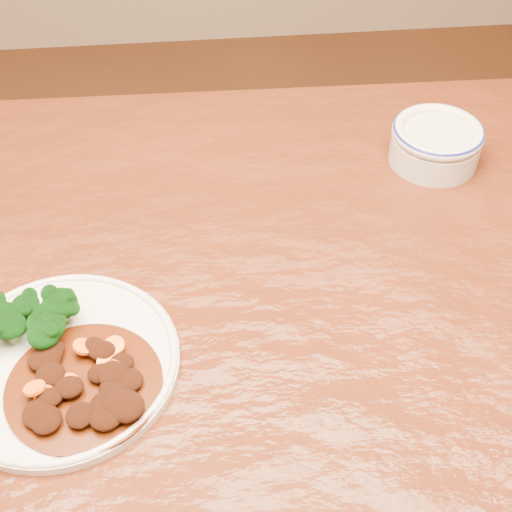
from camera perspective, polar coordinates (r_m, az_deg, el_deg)
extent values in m
cube|color=#4C1D0D|center=(0.79, -1.08, -5.81)|extent=(1.52, 0.93, 0.04)
cylinder|color=silver|center=(0.76, -15.28, -8.35)|extent=(0.24, 0.24, 0.01)
torus|color=silver|center=(0.75, -15.35, -8.11)|extent=(0.24, 0.24, 0.01)
cylinder|color=#7BA455|center=(0.76, -16.36, -6.90)|extent=(0.01, 0.01, 0.01)
ellipsoid|color=black|center=(0.75, -16.63, -6.07)|extent=(0.03, 0.03, 0.03)
cylinder|color=#7BA455|center=(0.79, -17.70, -4.67)|extent=(0.01, 0.01, 0.01)
ellipsoid|color=black|center=(0.78, -17.97, -3.87)|extent=(0.03, 0.03, 0.02)
cylinder|color=#7BA455|center=(0.78, -15.14, -4.63)|extent=(0.01, 0.01, 0.01)
ellipsoid|color=black|center=(0.77, -15.40, -3.70)|extent=(0.04, 0.04, 0.03)
cylinder|color=#7BA455|center=(0.78, -18.86, -6.06)|extent=(0.01, 0.01, 0.01)
ellipsoid|color=black|center=(0.77, -19.17, -5.20)|extent=(0.03, 0.03, 0.03)
cylinder|color=#7BA455|center=(0.76, -16.02, -6.38)|extent=(0.01, 0.01, 0.01)
ellipsoid|color=black|center=(0.75, -16.29, -5.52)|extent=(0.03, 0.03, 0.03)
cylinder|color=#4D1C08|center=(0.73, -13.58, -10.06)|extent=(0.15, 0.15, 0.00)
ellipsoid|color=black|center=(0.75, -16.23, -7.59)|extent=(0.03, 0.03, 0.01)
ellipsoid|color=black|center=(0.74, -16.56, -8.00)|extent=(0.03, 0.03, 0.02)
ellipsoid|color=black|center=(0.72, -14.72, -10.12)|extent=(0.03, 0.03, 0.01)
ellipsoid|color=black|center=(0.69, -10.94, -11.40)|extent=(0.03, 0.03, 0.02)
ellipsoid|color=black|center=(0.69, -11.97, -12.63)|extent=(0.03, 0.03, 0.01)
ellipsoid|color=black|center=(0.71, -11.42, -10.32)|extent=(0.03, 0.03, 0.01)
ellipsoid|color=black|center=(0.73, -16.12, -9.10)|extent=(0.03, 0.03, 0.01)
ellipsoid|color=black|center=(0.73, -15.97, -9.39)|extent=(0.02, 0.02, 0.01)
ellipsoid|color=black|center=(0.72, -16.19, -10.80)|extent=(0.03, 0.02, 0.01)
ellipsoid|color=black|center=(0.72, -12.31, -9.15)|extent=(0.03, 0.02, 0.01)
ellipsoid|color=black|center=(0.72, -10.70, -8.37)|extent=(0.02, 0.02, 0.01)
ellipsoid|color=black|center=(0.70, -10.53, -11.57)|extent=(0.03, 0.03, 0.02)
ellipsoid|color=black|center=(0.71, -16.99, -11.95)|extent=(0.03, 0.03, 0.02)
ellipsoid|color=black|center=(0.70, -11.91, -11.58)|extent=(0.03, 0.03, 0.02)
ellipsoid|color=black|center=(0.70, -13.91, -12.27)|extent=(0.03, 0.03, 0.01)
ellipsoid|color=black|center=(0.70, -16.44, -12.48)|extent=(0.03, 0.03, 0.01)
ellipsoid|color=black|center=(0.73, -12.18, -7.43)|extent=(0.03, 0.02, 0.01)
ellipsoid|color=black|center=(0.75, -16.01, -7.17)|extent=(0.03, 0.02, 0.01)
ellipsoid|color=black|center=(0.72, -11.36, -9.21)|extent=(0.03, 0.03, 0.02)
ellipsoid|color=black|center=(0.71, -10.20, -9.79)|extent=(0.03, 0.03, 0.01)
ellipsoid|color=black|center=(0.69, -10.34, -11.80)|extent=(0.04, 0.03, 0.02)
ellipsoid|color=black|center=(0.74, -12.89, -7.09)|extent=(0.02, 0.02, 0.01)
ellipsoid|color=black|center=(0.74, -16.44, -8.68)|extent=(0.02, 0.02, 0.01)
cylinder|color=#F95C0D|center=(0.73, -11.26, -7.04)|extent=(0.03, 0.03, 0.01)
cylinder|color=#F95C0D|center=(0.72, -11.21, -8.68)|extent=(0.03, 0.03, 0.01)
cylinder|color=#F95C0D|center=(0.73, -11.80, -8.36)|extent=(0.03, 0.03, 0.01)
cylinder|color=#F95C0D|center=(0.72, -14.87, -9.69)|extent=(0.03, 0.03, 0.01)
cylinder|color=#F95C0D|center=(0.74, -13.66, -7.06)|extent=(0.03, 0.03, 0.01)
cylinder|color=#F95C0D|center=(0.72, -16.53, -10.70)|extent=(0.03, 0.03, 0.01)
cylinder|color=#F95C0D|center=(0.72, -17.30, -10.05)|extent=(0.03, 0.03, 0.01)
cylinder|color=#F95C0D|center=(0.72, -11.43, -8.96)|extent=(0.02, 0.02, 0.01)
cylinder|color=beige|center=(0.99, 14.08, 8.33)|extent=(0.12, 0.12, 0.04)
cylinder|color=beige|center=(0.98, 14.32, 9.41)|extent=(0.09, 0.09, 0.01)
torus|color=beige|center=(0.98, 14.37, 9.60)|extent=(0.12, 0.12, 0.02)
torus|color=navy|center=(0.98, 14.41, 9.79)|extent=(0.12, 0.12, 0.01)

